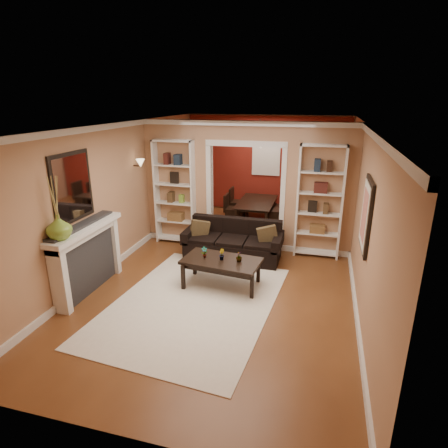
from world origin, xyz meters
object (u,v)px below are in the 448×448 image
(coffee_table, at_px, (222,273))
(bookshelf_left, at_px, (175,193))
(fireplace, at_px, (89,259))
(sofa, at_px, (233,240))
(bookshelf_right, at_px, (320,202))
(dining_table, at_px, (257,212))

(coffee_table, xyz_separation_m, bookshelf_left, (-1.56, 1.80, 0.90))
(bookshelf_left, xyz_separation_m, fireplace, (-0.54, -2.53, -0.57))
(sofa, height_order, bookshelf_right, bookshelf_right)
(dining_table, bearing_deg, coffee_table, -179.69)
(fireplace, bearing_deg, bookshelf_left, 77.95)
(coffee_table, relative_size, bookshelf_left, 0.57)
(sofa, distance_m, fireplace, 2.80)
(sofa, bearing_deg, bookshelf_right, 19.50)
(sofa, xyz_separation_m, coffee_table, (0.10, -1.22, -0.14))
(dining_table, bearing_deg, bookshelf_left, 139.90)
(bookshelf_right, relative_size, dining_table, 1.40)
(coffee_table, bearing_deg, dining_table, 96.93)
(coffee_table, bearing_deg, bookshelf_left, 137.49)
(sofa, height_order, dining_table, sofa)
(sofa, xyz_separation_m, bookshelf_left, (-1.46, 0.58, 0.76))
(bookshelf_right, distance_m, dining_table, 2.55)
(sofa, relative_size, bookshelf_left, 0.86)
(bookshelf_left, relative_size, bookshelf_right, 1.00)
(coffee_table, relative_size, fireplace, 0.78)
(sofa, distance_m, dining_table, 2.41)
(sofa, height_order, coffee_table, sofa)
(bookshelf_left, height_order, fireplace, bookshelf_left)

